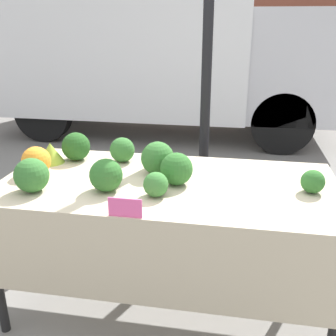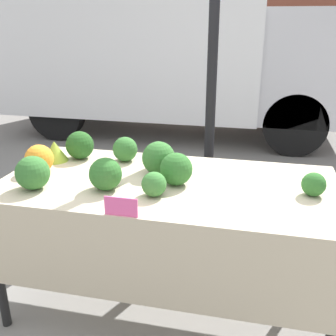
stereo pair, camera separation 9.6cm
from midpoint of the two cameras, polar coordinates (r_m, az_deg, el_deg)
ground_plane at (r=2.56m, az=-1.13°, el=-18.83°), size 40.00×40.00×0.00m
tent_pole at (r=2.74m, az=4.62°, el=14.55°), size 0.07×0.07×2.68m
parked_truck at (r=5.98m, az=-2.78°, el=17.16°), size 4.78×1.89×2.32m
market_table at (r=2.12m, az=-1.60°, el=-5.06°), size 1.83×0.90×0.80m
orange_cauliflower at (r=2.35m, az=-19.70°, el=0.98°), size 0.16×0.16×0.16m
romanesco_head at (r=2.53m, az=-17.69°, el=2.11°), size 0.16×0.16×0.13m
broccoli_head_0 at (r=2.44m, az=-7.77°, el=2.62°), size 0.15×0.15×0.15m
broccoli_head_1 at (r=2.03m, az=-10.32°, el=-1.03°), size 0.17×0.17×0.17m
broccoli_head_2 at (r=2.10m, az=19.06°, el=-1.89°), size 0.12×0.12×0.12m
broccoli_head_3 at (r=2.22m, az=-2.76°, el=1.42°), size 0.19×0.19×0.19m
broccoli_head_4 at (r=2.12m, az=-20.42°, el=-1.01°), size 0.18×0.18×0.18m
broccoli_head_5 at (r=2.53m, az=-14.27°, el=3.04°), size 0.18×0.18×0.18m
broccoli_head_6 at (r=1.95m, az=-3.19°, el=-2.42°), size 0.13×0.13×0.13m
broccoli_head_7 at (r=2.08m, az=-0.08°, el=-0.15°), size 0.17×0.17×0.17m
price_sign at (r=1.77m, az=-7.80°, el=-5.75°), size 0.16×0.01×0.09m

